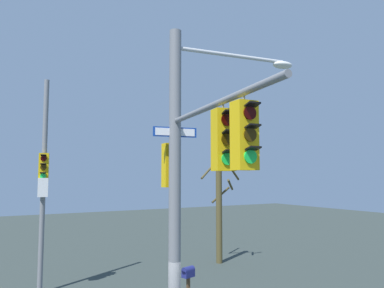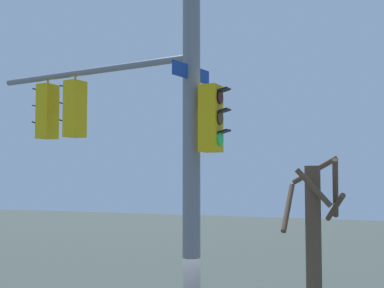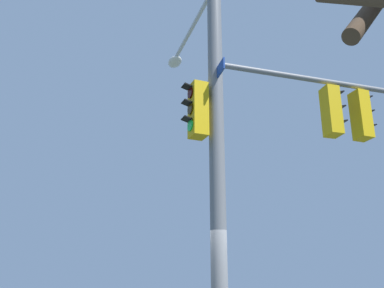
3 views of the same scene
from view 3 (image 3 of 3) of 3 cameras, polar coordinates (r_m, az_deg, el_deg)
The scene contains 1 object.
main_signal_pole_assembly at distance 9.15m, azimuth 6.83°, elevation 2.53°, with size 4.19×5.20×8.14m.
Camera 3 is at (6.91, -4.33, 1.31)m, focal length 42.26 mm.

